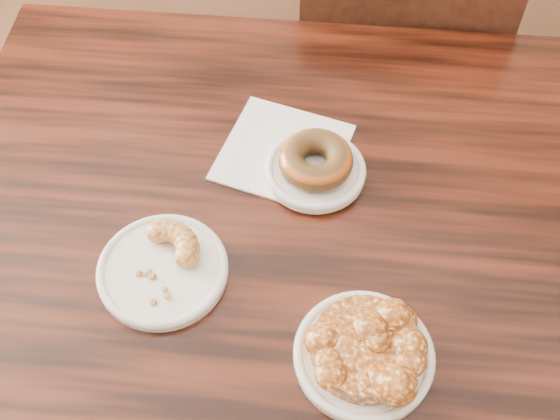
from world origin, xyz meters
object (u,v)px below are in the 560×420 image
at_px(chair_far, 396,71).
at_px(glazed_donut, 316,160).
at_px(cruller_fragment, 161,263).
at_px(apple_fritter, 366,346).
at_px(cafe_table, 274,373).

xyz_separation_m(chair_far, glazed_donut, (0.01, -0.57, 0.34)).
bearing_deg(cruller_fragment, apple_fritter, -2.06).
bearing_deg(cafe_table, glazed_donut, 73.49).
xyz_separation_m(cafe_table, glazed_donut, (-0.00, 0.16, 0.41)).
bearing_deg(cruller_fragment, cafe_table, 27.00).
height_order(glazed_donut, cruller_fragment, glazed_donut).
xyz_separation_m(chair_far, cruller_fragment, (-0.11, -0.80, 0.33)).
bearing_deg(apple_fritter, cruller_fragment, 177.94).
relative_size(chair_far, glazed_donut, 8.42).
bearing_deg(apple_fritter, cafe_table, 153.86).
distance_m(glazed_donut, cruller_fragment, 0.26).
bearing_deg(cafe_table, chair_far, 73.65).
distance_m(cafe_table, glazed_donut, 0.44).
bearing_deg(chair_far, cafe_table, 80.75).
relative_size(cafe_table, chair_far, 1.10).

